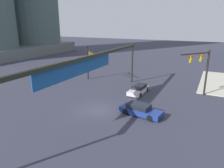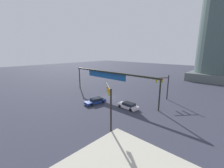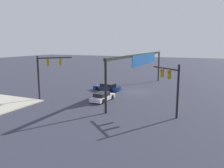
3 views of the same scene
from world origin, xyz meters
The scene contains 6 objects.
ground_plane centered at (0.00, 0.00, 0.00)m, with size 204.74×204.74×0.00m, color #343644.
traffic_signal_near_corner centered at (10.11, -9.72, 4.27)m, with size 3.99×3.19×6.22m.
traffic_signal_opposite_side centered at (10.34, 7.77, 3.84)m, with size 3.14×3.53×5.76m.
overhead_sign_gantry centered at (-0.53, 1.00, 5.36)m, with size 25.72×0.43×6.28m.
sedan_car_approaching centered at (7.70, -2.05, 0.57)m, with size 4.48×1.93×1.21m.
sedan_car_waiting_far centered at (0.96, -4.61, 0.57)m, with size 2.38×4.81×1.21m.
Camera 3 is at (35.13, 12.10, 7.84)m, focal length 36.40 mm.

